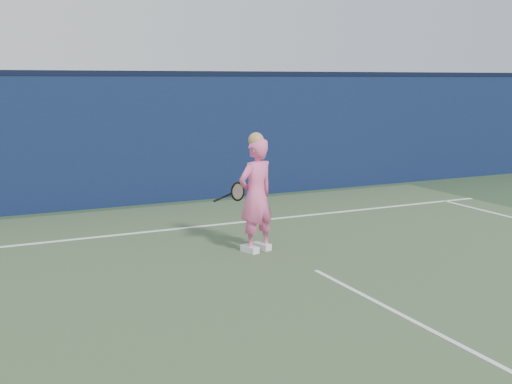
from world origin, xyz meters
TOP-DOWN VIEW (x-y plane):
  - ground at (0.00, 0.00)m, footprint 80.00×80.00m
  - court_surface at (0.00, -2.00)m, footprint 11.00×16.00m
  - backstop_wall at (0.00, 6.50)m, footprint 24.00×0.40m
  - wall_cap at (0.00, 6.50)m, footprint 24.00×0.42m
  - player at (-0.28, 2.22)m, footprint 0.68×0.55m
  - racket at (-0.41, 2.61)m, footprint 0.54×0.16m
  - court_lines at (0.00, -0.33)m, footprint 11.00×12.04m

SIDE VIEW (x-z plane):
  - ground at x=0.00m, z-range 0.00..0.00m
  - court_surface at x=0.00m, z-range 0.00..0.01m
  - court_lines at x=0.00m, z-range 0.01..0.01m
  - racket at x=-0.41m, z-range 0.67..0.95m
  - player at x=-0.28m, z-range -0.03..1.68m
  - backstop_wall at x=0.00m, z-range 0.00..2.50m
  - wall_cap at x=0.00m, z-range 2.50..2.60m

